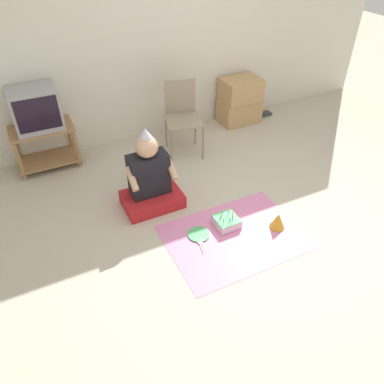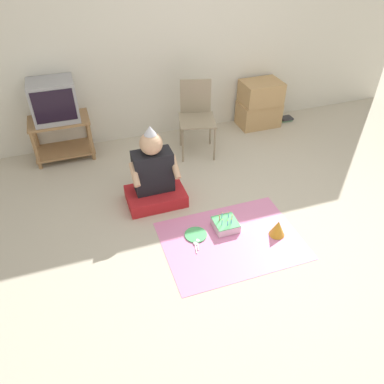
{
  "view_description": "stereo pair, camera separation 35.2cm",
  "coord_description": "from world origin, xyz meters",
  "px_view_note": "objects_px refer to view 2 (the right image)",
  "views": [
    {
      "loc": [
        -1.79,
        -2.15,
        2.51
      ],
      "look_at": [
        -0.56,
        0.35,
        0.35
      ],
      "focal_mm": 35.0,
      "sensor_mm": 36.0,
      "label": 1
    },
    {
      "loc": [
        -1.47,
        -2.28,
        2.51
      ],
      "look_at": [
        -0.56,
        0.35,
        0.35
      ],
      "focal_mm": 35.0,
      "sensor_mm": 36.0,
      "label": 2
    }
  ],
  "objects_px": {
    "paper_plate": "(196,235)",
    "person_seated": "(154,177)",
    "folding_chair": "(196,113)",
    "cardboard_box_stack": "(260,104)",
    "birthday_cake": "(225,225)",
    "party_hat_blue": "(278,228)",
    "book_pile": "(286,119)",
    "tv": "(54,101)"
  },
  "relations": [
    {
      "from": "person_seated",
      "to": "paper_plate",
      "type": "relative_size",
      "value": 4.1
    },
    {
      "from": "birthday_cake",
      "to": "party_hat_blue",
      "type": "distance_m",
      "value": 0.49
    },
    {
      "from": "folding_chair",
      "to": "party_hat_blue",
      "type": "height_order",
      "value": "folding_chair"
    },
    {
      "from": "folding_chair",
      "to": "birthday_cake",
      "type": "distance_m",
      "value": 1.57
    },
    {
      "from": "paper_plate",
      "to": "tv",
      "type": "bearing_deg",
      "value": 119.63
    },
    {
      "from": "person_seated",
      "to": "cardboard_box_stack",
      "type": "bearing_deg",
      "value": 33.48
    },
    {
      "from": "person_seated",
      "to": "book_pile",
      "type": "bearing_deg",
      "value": 27.5
    },
    {
      "from": "birthday_cake",
      "to": "paper_plate",
      "type": "xyz_separation_m",
      "value": [
        -0.3,
        -0.0,
        -0.04
      ]
    },
    {
      "from": "folding_chair",
      "to": "book_pile",
      "type": "relative_size",
      "value": 5.24
    },
    {
      "from": "cardboard_box_stack",
      "to": "party_hat_blue",
      "type": "xyz_separation_m",
      "value": [
        -0.84,
        -2.07,
        -0.23
      ]
    },
    {
      "from": "folding_chair",
      "to": "cardboard_box_stack",
      "type": "distance_m",
      "value": 1.12
    },
    {
      "from": "book_pile",
      "to": "birthday_cake",
      "type": "height_order",
      "value": "birthday_cake"
    },
    {
      "from": "cardboard_box_stack",
      "to": "birthday_cake",
      "type": "relative_size",
      "value": 2.8
    },
    {
      "from": "party_hat_blue",
      "to": "paper_plate",
      "type": "xyz_separation_m",
      "value": [
        -0.73,
        0.24,
        -0.08
      ]
    },
    {
      "from": "person_seated",
      "to": "party_hat_blue",
      "type": "height_order",
      "value": "person_seated"
    },
    {
      "from": "paper_plate",
      "to": "person_seated",
      "type": "bearing_deg",
      "value": 109.41
    },
    {
      "from": "book_pile",
      "to": "person_seated",
      "type": "xyz_separation_m",
      "value": [
        -2.26,
        -1.18,
        0.27
      ]
    },
    {
      "from": "tv",
      "to": "paper_plate",
      "type": "distance_m",
      "value": 2.25
    },
    {
      "from": "tv",
      "to": "folding_chair",
      "type": "bearing_deg",
      "value": -12.84
    },
    {
      "from": "folding_chair",
      "to": "paper_plate",
      "type": "bearing_deg",
      "value": -109.61
    },
    {
      "from": "folding_chair",
      "to": "person_seated",
      "type": "relative_size",
      "value": 1.0
    },
    {
      "from": "folding_chair",
      "to": "cardboard_box_stack",
      "type": "relative_size",
      "value": 1.38
    },
    {
      "from": "folding_chair",
      "to": "party_hat_blue",
      "type": "distance_m",
      "value": 1.79
    },
    {
      "from": "tv",
      "to": "paper_plate",
      "type": "bearing_deg",
      "value": -60.37
    },
    {
      "from": "birthday_cake",
      "to": "folding_chair",
      "type": "bearing_deg",
      "value": 81.32
    },
    {
      "from": "tv",
      "to": "party_hat_blue",
      "type": "distance_m",
      "value": 2.83
    },
    {
      "from": "book_pile",
      "to": "birthday_cake",
      "type": "bearing_deg",
      "value": -133.58
    },
    {
      "from": "cardboard_box_stack",
      "to": "party_hat_blue",
      "type": "height_order",
      "value": "cardboard_box_stack"
    },
    {
      "from": "tv",
      "to": "party_hat_blue",
      "type": "relative_size",
      "value": 3.02
    },
    {
      "from": "book_pile",
      "to": "tv",
      "type": "bearing_deg",
      "value": 179.36
    },
    {
      "from": "paper_plate",
      "to": "cardboard_box_stack",
      "type": "bearing_deg",
      "value": 49.32
    },
    {
      "from": "tv",
      "to": "book_pile",
      "type": "distance_m",
      "value": 3.17
    },
    {
      "from": "person_seated",
      "to": "paper_plate",
      "type": "distance_m",
      "value": 0.74
    },
    {
      "from": "cardboard_box_stack",
      "to": "book_pile",
      "type": "relative_size",
      "value": 3.79
    },
    {
      "from": "folding_chair",
      "to": "person_seated",
      "type": "distance_m",
      "value": 1.16
    },
    {
      "from": "cardboard_box_stack",
      "to": "book_pile",
      "type": "bearing_deg",
      "value": -2.05
    },
    {
      "from": "person_seated",
      "to": "birthday_cake",
      "type": "distance_m",
      "value": 0.87
    },
    {
      "from": "tv",
      "to": "birthday_cake",
      "type": "height_order",
      "value": "tv"
    },
    {
      "from": "paper_plate",
      "to": "folding_chair",
      "type": "bearing_deg",
      "value": 70.39
    },
    {
      "from": "cardboard_box_stack",
      "to": "book_pile",
      "type": "height_order",
      "value": "cardboard_box_stack"
    },
    {
      "from": "tv",
      "to": "person_seated",
      "type": "height_order",
      "value": "tv"
    },
    {
      "from": "folding_chair",
      "to": "cardboard_box_stack",
      "type": "xyz_separation_m",
      "value": [
        1.05,
        0.34,
        -0.19
      ]
    }
  ]
}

